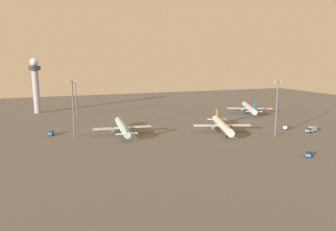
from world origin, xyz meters
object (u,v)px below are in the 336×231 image
(airplane_mid_apron, at_px, (249,108))
(maintenance_van, at_px, (309,154))
(apron_light_east, at_px, (73,105))
(baggage_tractor, at_px, (51,133))
(airplane_far_stand, at_px, (222,125))
(apron_light_central, at_px, (76,97))
(control_tower, at_px, (35,82))
(apron_light_west, at_px, (277,105))
(cargo_loader, at_px, (286,127))
(catering_truck, at_px, (311,129))
(airplane_taxiway_distant, at_px, (122,127))

(airplane_mid_apron, height_order, maintenance_van, airplane_mid_apron)
(maintenance_van, xyz_separation_m, apron_light_east, (-83.77, 63.80, 14.59))
(baggage_tractor, bearing_deg, airplane_far_stand, 2.30)
(airplane_far_stand, distance_m, apron_light_central, 99.83)
(control_tower, height_order, apron_light_east, control_tower)
(apron_light_west, relative_size, apron_light_central, 1.18)
(airplane_mid_apron, relative_size, baggage_tractor, 8.37)
(cargo_loader, xyz_separation_m, apron_light_central, (-104.39, 77.94, 12.29))
(control_tower, bearing_deg, apron_light_west, -45.74)
(control_tower, distance_m, apron_light_central, 37.26)
(control_tower, xyz_separation_m, catering_truck, (136.95, -114.60, -20.73))
(maintenance_van, height_order, apron_light_central, apron_light_central)
(maintenance_van, xyz_separation_m, apron_light_west, (9.01, 31.24, 14.40))
(catering_truck, distance_m, baggage_tractor, 133.77)
(cargo_loader, height_order, baggage_tractor, same)
(airplane_mid_apron, bearing_deg, cargo_loader, -77.96)
(airplane_mid_apron, xyz_separation_m, baggage_tractor, (-131.07, -20.45, -2.73))
(control_tower, relative_size, cargo_loader, 8.76)
(cargo_loader, bearing_deg, catering_truck, -6.05)
(airplane_taxiway_distant, xyz_separation_m, maintenance_van, (60.55, -61.85, -2.49))
(maintenance_van, bearing_deg, apron_light_east, 17.81)
(airplane_far_stand, bearing_deg, apron_light_central, -28.90)
(cargo_loader, distance_m, apron_light_west, 25.01)
(airplane_far_stand, xyz_separation_m, catering_truck, (43.91, -16.02, -2.17))
(maintenance_van, xyz_separation_m, catering_truck, (33.17, 32.40, 0.40))
(baggage_tractor, relative_size, apron_light_central, 0.19)
(control_tower, bearing_deg, apron_light_central, -46.03)
(airplane_taxiway_distant, distance_m, baggage_tractor, 35.62)
(catering_truck, xyz_separation_m, baggage_tractor, (-127.72, 39.77, -0.40))
(airplane_mid_apron, xyz_separation_m, catering_truck, (-3.34, -60.21, -2.33))
(catering_truck, distance_m, apron_light_central, 143.13)
(baggage_tractor, xyz_separation_m, apron_light_central, (15.90, 48.78, 12.29))
(airplane_far_stand, height_order, apron_light_west, apron_light_west)
(airplane_far_stand, height_order, apron_light_central, apron_light_central)
(catering_truck, distance_m, apron_light_west, 27.94)
(apron_light_central, bearing_deg, baggage_tractor, -108.06)
(airplane_far_stand, xyz_separation_m, airplane_taxiway_distant, (-49.81, 13.43, -0.08))
(apron_light_east, bearing_deg, airplane_mid_apron, 13.47)
(maintenance_van, bearing_deg, baggage_tractor, 17.75)
(cargo_loader, bearing_deg, apron_light_east, -141.83)
(maintenance_van, relative_size, baggage_tractor, 0.99)
(airplane_taxiway_distant, bearing_deg, maintenance_van, -40.92)
(maintenance_van, height_order, apron_light_west, apron_light_west)
(control_tower, relative_size, baggage_tractor, 8.50)
(maintenance_van, xyz_separation_m, apron_light_central, (-78.65, 120.94, 12.29))
(airplane_mid_apron, xyz_separation_m, apron_light_west, (-27.50, -61.38, 11.67))
(control_tower, bearing_deg, airplane_far_stand, -46.65)
(control_tower, height_order, apron_light_west, control_tower)
(control_tower, height_order, maintenance_van, control_tower)
(airplane_mid_apron, relative_size, maintenance_van, 8.42)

